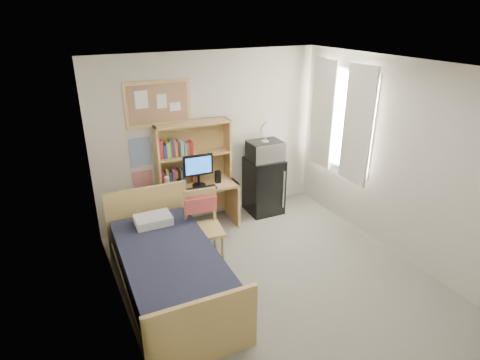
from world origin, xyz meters
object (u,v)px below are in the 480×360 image
speaker_right (218,177)px  microwave (265,151)px  desk (199,206)px  speaker_left (179,184)px  mini_fridge (264,185)px  monitor (198,171)px  bed (171,274)px  bulletin_board (158,103)px  desk_fan (266,133)px  desk_chair (205,230)px

speaker_right → microwave: (0.86, 0.08, 0.26)m
desk → speaker_left: speaker_left is taller
mini_fridge → monitor: bearing=-174.1°
desk → bed: desk is taller
bulletin_board → desk_fan: size_ratio=3.28×
speaker_right → monitor: bearing=-180.0°
desk → bulletin_board: bearing=148.9°
bulletin_board → desk: bearing=-34.6°
mini_fridge → desk_fan: desk_fan is taller
desk_chair → speaker_right: 1.08m
bed → desk: bearing=59.3°
desk → speaker_left: size_ratio=7.46×
mini_fridge → desk_fan: 0.90m
desk_fan → desk: bearing=-178.0°
bulletin_board → mini_fridge: (1.57, -0.27, -1.46)m
monitor → speaker_right: monitor is taller
mini_fridge → speaker_right: mini_fridge is taller
desk → speaker_left: (-0.30, -0.04, 0.44)m
monitor → speaker_left: 0.34m
bulletin_board → monitor: (0.42, -0.35, -0.97)m
speaker_left → speaker_right: (0.60, -0.04, 0.01)m
mini_fridge → bed: (-2.04, -1.40, -0.17)m
monitor → desk_fan: (1.16, 0.06, 0.41)m
bulletin_board → monitor: 1.11m
speaker_right → microwave: size_ratio=0.35×
speaker_left → mini_fridge: bearing=5.8°
desk_fan → microwave: bearing=0.0°
bulletin_board → microwave: bearing=-10.6°
desk_fan → bulletin_board: bearing=171.5°
bulletin_board → mini_fridge: 2.16m
speaker_right → microwave: 0.90m
bed → speaker_right: bearing=49.8°
monitor → speaker_left: bearing=-180.0°
desk → desk_chair: bearing=-103.2°
bulletin_board → desk: (0.42, -0.29, -1.56)m
desk_chair → bed: size_ratio=0.47×
bulletin_board → microwave: 1.81m
desk → mini_fridge: bearing=4.4°
bulletin_board → bed: 2.38m
monitor → speaker_left: size_ratio=3.05×
speaker_left → microwave: (1.46, 0.04, 0.27)m
bulletin_board → speaker_left: bulletin_board is taller
desk → microwave: microwave is taller
microwave → desk_fan: 0.29m
desk → speaker_right: speaker_right is taller
desk_chair → microwave: microwave is taller
microwave → speaker_left: bearing=-176.4°
desk_fan → bed: bearing=-143.8°
monitor → microwave: microwave is taller
bed → speaker_right: 1.84m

